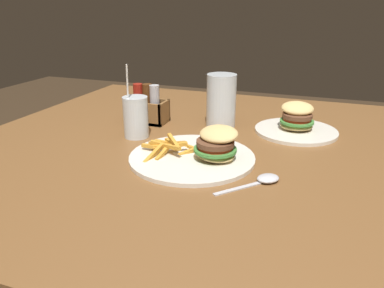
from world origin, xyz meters
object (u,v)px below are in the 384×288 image
(juice_glass, at_px, (136,119))
(meal_plate_far, at_px, (296,124))
(beer_glass, at_px, (221,102))
(spoon, at_px, (265,179))
(meal_plate_near, at_px, (200,152))
(condiment_caddy, at_px, (147,108))

(juice_glass, relative_size, meal_plate_far, 0.87)
(beer_glass, relative_size, spoon, 1.18)
(meal_plate_near, bearing_deg, condiment_caddy, 137.49)
(juice_glass, height_order, meal_plate_far, juice_glass)
(juice_glass, bearing_deg, spoon, -22.77)
(meal_plate_near, height_order, spoon, meal_plate_near)
(beer_glass, xyz_separation_m, juice_glass, (-0.20, -0.18, -0.02))
(juice_glass, relative_size, spoon, 1.53)
(meal_plate_near, height_order, condiment_caddy, condiment_caddy)
(meal_plate_near, bearing_deg, juice_glass, 156.09)
(meal_plate_near, bearing_deg, meal_plate_far, 55.86)
(beer_glass, distance_m, juice_glass, 0.27)
(meal_plate_near, xyz_separation_m, condiment_caddy, (-0.26, 0.24, 0.03))
(meal_plate_near, relative_size, meal_plate_far, 1.29)
(meal_plate_far, relative_size, condiment_caddy, 1.95)
(spoon, height_order, meal_plate_far, meal_plate_far)
(meal_plate_far, bearing_deg, juice_glass, -155.41)
(meal_plate_far, xyz_separation_m, condiment_caddy, (-0.47, -0.06, 0.02))
(beer_glass, distance_m, meal_plate_far, 0.24)
(juice_glass, xyz_separation_m, condiment_caddy, (-0.03, 0.14, -0.01))
(meal_plate_far, bearing_deg, meal_plate_near, -124.14)
(beer_glass, height_order, meal_plate_far, beer_glass)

